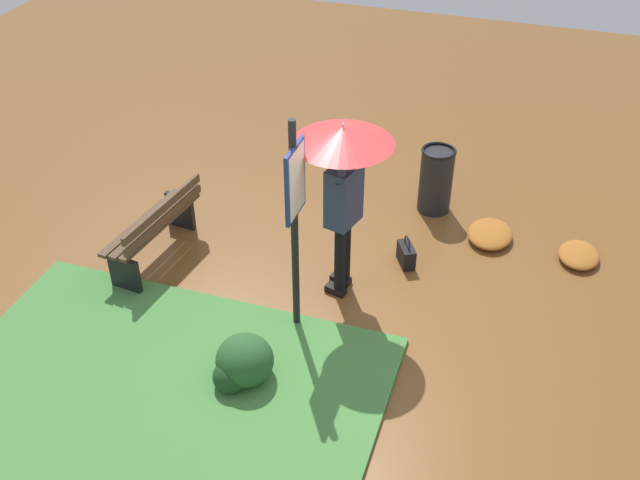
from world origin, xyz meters
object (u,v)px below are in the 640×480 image
object	(u,v)px
handbag	(406,254)
trash_bin	(436,180)
person_with_umbrella	(343,167)
park_bench	(156,228)
info_sign_post	(295,206)

from	to	relation	value
handbag	trash_bin	world-z (taller)	trash_bin
person_with_umbrella	park_bench	distance (m)	2.41
info_sign_post	handbag	world-z (taller)	info_sign_post
info_sign_post	handbag	distance (m)	2.04
handbag	trash_bin	bearing A→B (deg)	176.26
person_with_umbrella	trash_bin	size ratio (longest dim) A/B	2.45
info_sign_post	handbag	size ratio (longest dim) A/B	6.22
park_bench	person_with_umbrella	bearing A→B (deg)	91.11
info_sign_post	park_bench	size ratio (longest dim) A/B	1.64
info_sign_post	trash_bin	world-z (taller)	info_sign_post
person_with_umbrella	handbag	xyz separation A→B (m)	(-0.71, 0.54, -1.42)
info_sign_post	person_with_umbrella	bearing A→B (deg)	156.58
person_with_umbrella	trash_bin	world-z (taller)	person_with_umbrella
person_with_umbrella	info_sign_post	world-z (taller)	info_sign_post
person_with_umbrella	info_sign_post	size ratio (longest dim) A/B	0.89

